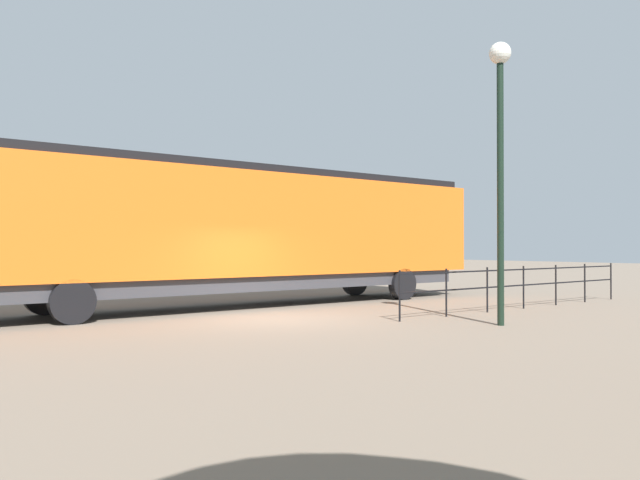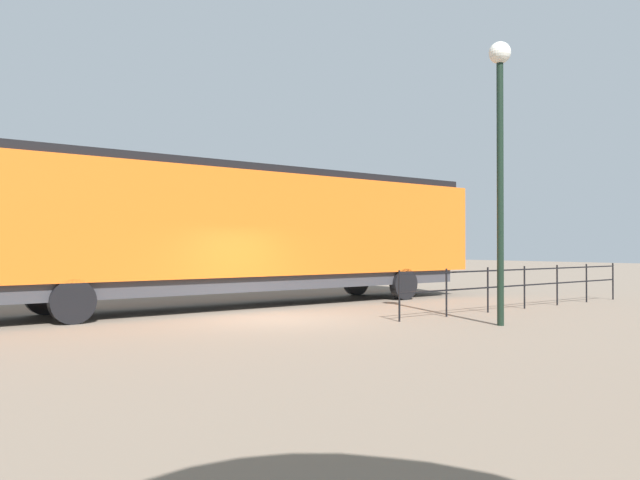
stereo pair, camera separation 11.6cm
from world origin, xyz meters
The scene contains 4 objects.
ground_plane centered at (0.00, 0.00, 0.00)m, with size 120.00×120.00×0.00m, color #756656.
locomotive centered at (-3.36, 1.66, 2.43)m, with size 2.87×17.64×4.35m.
lamp_post centered at (4.40, 3.56, 4.75)m, with size 0.52×0.52×6.78m.
platform_fence centered at (2.38, 7.47, 0.83)m, with size 0.05×10.62×1.29m.
Camera 2 is at (13.50, -8.82, 1.89)m, focal length 34.77 mm.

